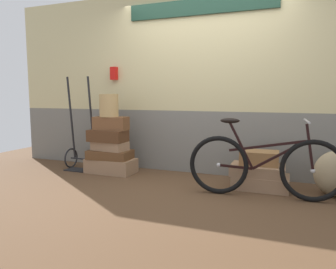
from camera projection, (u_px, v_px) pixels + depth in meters
ground at (186, 189)px, 4.13m from camera, size 8.47×5.20×0.06m
station_building at (206, 82)px, 4.74m from camera, size 6.47×0.74×2.66m
suitcase_0 at (111, 166)px, 4.86m from camera, size 0.73×0.39×0.21m
suitcase_1 at (110, 154)px, 4.84m from camera, size 0.65×0.41×0.13m
suitcase_2 at (110, 146)px, 4.81m from camera, size 0.55×0.33×0.13m
suitcase_3 at (108, 136)px, 4.78m from camera, size 0.57×0.32×0.17m
suitcase_4 at (111, 123)px, 4.77m from camera, size 0.51×0.28×0.20m
suitcase_5 at (261, 182)px, 4.06m from camera, size 0.68×0.47×0.17m
suitcase_6 at (258, 170)px, 4.04m from camera, size 0.66×0.44×0.13m
suitcase_7 at (259, 158)px, 4.05m from camera, size 0.47×0.34×0.17m
wicker_basket at (109, 105)px, 4.75m from camera, size 0.28×0.28×0.33m
luggage_trolley at (81, 149)px, 5.06m from camera, size 0.46×0.38×1.43m
bicycle at (263, 166)px, 3.65m from camera, size 1.70×0.46×0.90m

